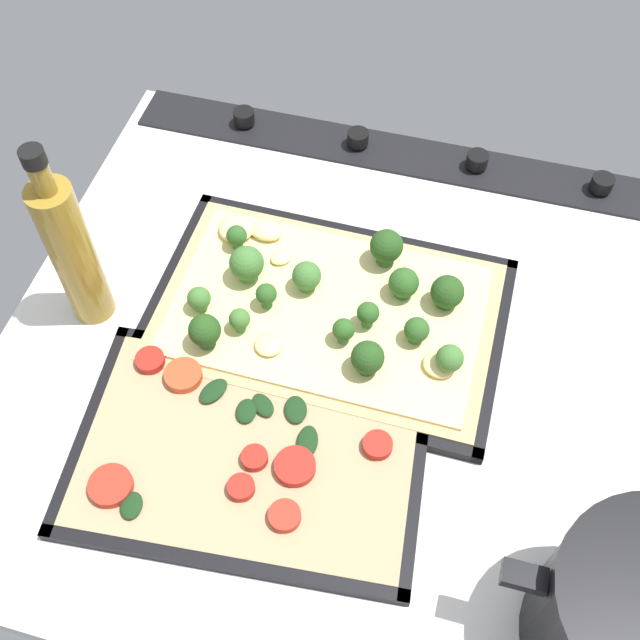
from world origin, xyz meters
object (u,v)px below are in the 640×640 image
object	(u,v)px
baking_tray_back	(249,454)
veggie_pizza_back	(246,450)
oil_bottle	(72,251)
broccoli_pizza	(327,306)
baking_tray_front	(327,316)

from	to	relation	value
baking_tray_back	veggie_pizza_back	size ratio (longest dim) A/B	1.08
baking_tray_back	oil_bottle	distance (cm)	27.64
oil_bottle	broccoli_pizza	bearing A→B (deg)	-167.38
veggie_pizza_back	oil_bottle	size ratio (longest dim) A/B	1.41
veggie_pizza_back	broccoli_pizza	bearing A→B (deg)	-100.86
broccoli_pizza	veggie_pizza_back	world-z (taller)	broccoli_pizza
broccoli_pizza	oil_bottle	distance (cm)	27.58
baking_tray_front	oil_bottle	bearing A→B (deg)	12.08
veggie_pizza_back	oil_bottle	distance (cm)	27.12
baking_tray_back	veggie_pizza_back	bearing A→B (deg)	-2.81
baking_tray_front	broccoli_pizza	bearing A→B (deg)	-83.91
baking_tray_front	oil_bottle	size ratio (longest dim) A/B	1.64
baking_tray_front	oil_bottle	world-z (taller)	oil_bottle
baking_tray_front	oil_bottle	distance (cm)	28.10
veggie_pizza_back	oil_bottle	bearing A→B (deg)	-29.73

